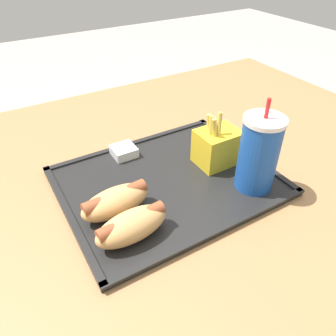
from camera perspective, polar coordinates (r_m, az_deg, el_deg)
name	(u,v)px	position (r m, az deg, el deg)	size (l,w,h in m)	color
dining_table	(155,294)	(0.91, -2.25, -21.12)	(1.39, 0.99, 0.71)	olive
food_tray	(168,182)	(0.64, 0.00, -2.47)	(0.40, 0.32, 0.01)	black
soda_cup	(259,154)	(0.61, 15.49, 2.43)	(0.07, 0.07, 0.18)	#194CA5
hot_dog_far	(132,225)	(0.52, -6.32, -9.90)	(0.13, 0.06, 0.05)	tan
hot_dog_near	(115,201)	(0.56, -9.15, -5.74)	(0.13, 0.06, 0.05)	tan
fries_carton	(217,147)	(0.68, 8.55, 3.72)	(0.08, 0.07, 0.12)	gold
sauce_cup_mayo	(125,150)	(0.71, -7.46, 3.07)	(0.05, 0.05, 0.02)	silver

